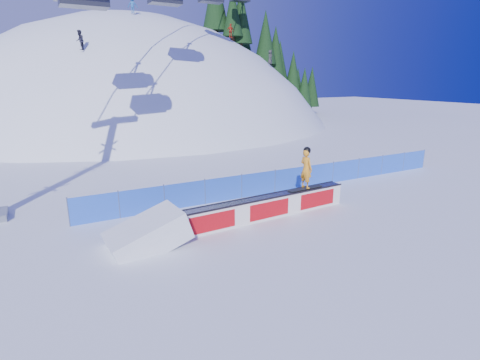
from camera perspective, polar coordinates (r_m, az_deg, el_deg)
ground at (r=17.29m, az=16.38°, el=-5.22°), size 160.00×160.00×0.00m
snow_hill at (r=59.61m, az=-14.83°, el=-8.86°), size 64.00×64.00×64.00m
treeline at (r=62.54m, az=5.13°, el=18.67°), size 22.75×13.04×18.95m
safety_fence at (r=20.37m, az=7.68°, el=0.15°), size 22.05×0.05×1.30m
rail_box at (r=16.17m, az=3.98°, el=-4.18°), size 8.39×1.06×1.00m
snow_ramp at (r=14.18m, az=-13.82°, el=-9.66°), size 3.01×1.98×1.82m
snowboarder at (r=17.07m, az=10.05°, el=1.77°), size 1.86×0.70×1.93m
distant_skiers at (r=44.11m, az=-9.57°, el=21.55°), size 22.57×8.59×6.82m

